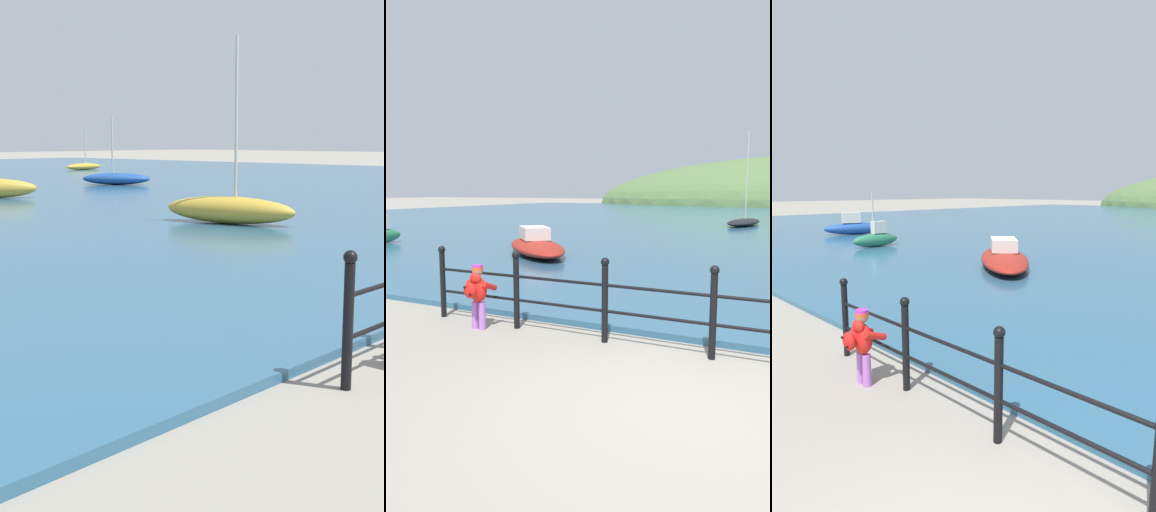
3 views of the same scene
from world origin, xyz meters
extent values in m
plane|color=gray|center=(0.00, 0.00, 0.00)|extent=(200.00, 200.00, 0.00)
cylinder|color=black|center=(-4.63, 1.50, 0.55)|extent=(0.09, 0.09, 1.10)
sphere|color=black|center=(-4.63, 1.50, 1.15)|extent=(0.12, 0.12, 0.12)
cylinder|color=black|center=(-3.13, 1.50, 0.55)|extent=(0.09, 0.09, 1.10)
sphere|color=black|center=(-3.13, 1.50, 1.15)|extent=(0.12, 0.12, 0.12)
cylinder|color=black|center=(-1.62, 1.50, 0.55)|extent=(0.09, 0.09, 1.10)
sphere|color=black|center=(-1.62, 1.50, 1.15)|extent=(0.12, 0.12, 0.12)
cylinder|color=black|center=(-0.11, 1.50, 0.55)|extent=(0.09, 0.09, 1.10)
sphere|color=black|center=(-0.11, 1.50, 1.15)|extent=(0.12, 0.12, 0.12)
cylinder|color=black|center=(-0.11, 1.50, 0.82)|extent=(9.04, 0.04, 0.04)
cylinder|color=black|center=(-0.11, 1.50, 0.45)|extent=(9.04, 0.04, 0.04)
cylinder|color=#AD66C6|center=(-3.69, 1.20, 0.21)|extent=(0.11, 0.11, 0.42)
cylinder|color=#AD66C6|center=(-3.56, 1.20, 0.21)|extent=(0.11, 0.11, 0.42)
ellipsoid|color=red|center=(-3.63, 1.20, 0.62)|extent=(0.31, 0.23, 0.40)
ellipsoid|color=red|center=(-3.63, 1.14, 0.80)|extent=(0.20, 0.13, 0.18)
cylinder|color=red|center=(-3.77, 1.28, 0.67)|extent=(0.10, 0.32, 0.19)
cylinder|color=red|center=(-3.49, 1.29, 0.67)|extent=(0.10, 0.32, 0.19)
sphere|color=#A37556|center=(-3.63, 1.20, 0.92)|extent=(0.17, 0.17, 0.17)
cylinder|color=#E5511E|center=(-3.63, 1.20, 0.94)|extent=(0.17, 0.17, 0.04)
cylinder|color=#B233AD|center=(-3.63, 1.20, 0.98)|extent=(0.16, 0.16, 0.04)
ellipsoid|color=red|center=(-3.62, 1.00, 0.64)|extent=(0.22, 0.14, 0.24)
sphere|color=black|center=(-3.67, 0.94, 0.70)|extent=(0.04, 0.04, 0.04)
sphere|color=black|center=(-3.57, 0.94, 0.59)|extent=(0.04, 0.04, 0.04)
ellipsoid|color=black|center=(-3.78, 24.60, 0.30)|extent=(1.77, 4.56, 0.39)
cylinder|color=beige|center=(-3.75, 24.82, 2.94)|extent=(0.07, 0.07, 4.89)
ellipsoid|color=maroon|center=(-7.34, 8.57, 0.32)|extent=(4.31, 4.43, 0.45)
cube|color=silver|center=(-7.59, 8.83, 0.75)|extent=(1.50, 1.52, 0.40)
camera|label=1|loc=(-9.83, -1.45, 2.12)|focal=50.00mm
camera|label=2|loc=(1.28, -4.70, 2.14)|focal=35.00mm
camera|label=3|loc=(0.72, -1.32, 2.48)|focal=28.00mm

